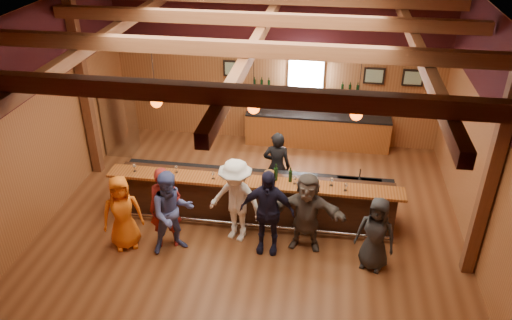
% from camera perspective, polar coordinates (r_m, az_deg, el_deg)
% --- Properties ---
extents(room, '(9.04, 9.00, 4.52)m').
position_cam_1_polar(room, '(9.76, -0.22, 8.85)').
color(room, brown).
rests_on(room, ground).
extents(bar_counter, '(6.30, 1.07, 1.11)m').
position_cam_1_polar(bar_counter, '(11.08, -0.03, -4.11)').
color(bar_counter, black).
rests_on(bar_counter, ground).
extents(back_bar_cabinet, '(4.00, 0.52, 0.95)m').
position_cam_1_polar(back_bar_cabinet, '(14.11, 6.98, 3.32)').
color(back_bar_cabinet, brown).
rests_on(back_bar_cabinet, ground).
extents(window, '(0.95, 0.09, 0.95)m').
position_cam_1_polar(window, '(13.72, 5.73, 9.76)').
color(window, silver).
rests_on(window, room).
extents(framed_pictures, '(5.35, 0.05, 0.45)m').
position_cam_1_polar(framed_pictures, '(13.68, 9.41, 9.68)').
color(framed_pictures, black).
rests_on(framed_pictures, room).
extents(wine_shelves, '(3.00, 0.18, 0.30)m').
position_cam_1_polar(wine_shelves, '(13.81, 5.63, 8.00)').
color(wine_shelves, brown).
rests_on(wine_shelves, room).
extents(pendant_lights, '(4.24, 0.24, 1.37)m').
position_cam_1_polar(pendant_lights, '(9.90, -0.27, 6.00)').
color(pendant_lights, black).
rests_on(pendant_lights, room).
extents(stainless_fridge, '(0.70, 0.70, 1.80)m').
position_cam_1_polar(stainless_fridge, '(14.05, -15.30, 4.25)').
color(stainless_fridge, silver).
rests_on(stainless_fridge, ground).
extents(customer_orange, '(0.95, 0.82, 1.63)m').
position_cam_1_polar(customer_orange, '(10.40, -15.03, -5.82)').
color(customer_orange, orange).
rests_on(customer_orange, ground).
extents(customer_redvest, '(0.74, 0.59, 1.77)m').
position_cam_1_polar(customer_redvest, '(10.21, -10.30, -5.47)').
color(customer_redvest, maroon).
rests_on(customer_redvest, ground).
extents(customer_denim, '(1.10, 1.03, 1.81)m').
position_cam_1_polar(customer_denim, '(10.03, -9.57, -5.95)').
color(customer_denim, '#4D599B').
rests_on(customer_denim, ground).
extents(customer_white, '(1.37, 1.05, 1.87)m').
position_cam_1_polar(customer_white, '(10.19, -2.31, -4.68)').
color(customer_white, white).
rests_on(customer_white, ground).
extents(customer_navy, '(1.10, 0.47, 1.86)m').
position_cam_1_polar(customer_navy, '(9.88, 1.26, -5.93)').
color(customer_navy, black).
rests_on(customer_navy, ground).
extents(customer_brown, '(1.63, 0.61, 1.73)m').
position_cam_1_polar(customer_brown, '(10.04, 5.79, -5.92)').
color(customer_brown, '#524841').
rests_on(customer_brown, ground).
extents(customer_dark, '(0.88, 0.71, 1.55)m').
position_cam_1_polar(customer_dark, '(9.83, 13.53, -8.22)').
color(customer_dark, '#242426').
rests_on(customer_dark, ground).
extents(bartender, '(0.65, 0.43, 1.74)m').
position_cam_1_polar(bartender, '(11.49, 2.39, -0.76)').
color(bartender, black).
rests_on(bartender, ground).
extents(ice_bucket, '(0.20, 0.20, 0.22)m').
position_cam_1_polar(ice_bucket, '(10.44, 1.52, -1.87)').
color(ice_bucket, brown).
rests_on(ice_bucket, bar_counter).
extents(bottle_a, '(0.08, 0.08, 0.38)m').
position_cam_1_polar(bottle_a, '(10.46, 2.27, -1.59)').
color(bottle_a, black).
rests_on(bottle_a, bar_counter).
extents(bottle_b, '(0.07, 0.07, 0.34)m').
position_cam_1_polar(bottle_b, '(10.44, 3.95, -1.83)').
color(bottle_b, black).
rests_on(bottle_b, bar_counter).
extents(glass_a, '(0.08, 0.08, 0.18)m').
position_cam_1_polar(glass_a, '(11.08, -13.74, -0.68)').
color(glass_a, silver).
rests_on(glass_a, bar_counter).
extents(glass_b, '(0.08, 0.08, 0.19)m').
position_cam_1_polar(glass_b, '(10.78, -10.56, -1.18)').
color(glass_b, silver).
rests_on(glass_b, bar_counter).
extents(glass_c, '(0.07, 0.07, 0.17)m').
position_cam_1_polar(glass_c, '(10.87, -9.12, -0.86)').
color(glass_c, silver).
rests_on(glass_c, bar_counter).
extents(glass_d, '(0.08, 0.08, 0.17)m').
position_cam_1_polar(glass_d, '(10.55, -4.93, -1.58)').
color(glass_d, silver).
rests_on(glass_d, bar_counter).
extents(glass_e, '(0.08, 0.08, 0.18)m').
position_cam_1_polar(glass_e, '(10.51, -3.75, -1.60)').
color(glass_e, silver).
rests_on(glass_e, bar_counter).
extents(glass_f, '(0.07, 0.07, 0.16)m').
position_cam_1_polar(glass_f, '(10.37, 4.45, -2.19)').
color(glass_f, silver).
rests_on(glass_f, bar_counter).
extents(glass_g, '(0.09, 0.09, 0.19)m').
position_cam_1_polar(glass_g, '(10.38, 8.64, -2.26)').
color(glass_g, silver).
rests_on(glass_g, bar_counter).
extents(glass_h, '(0.08, 0.08, 0.18)m').
position_cam_1_polar(glass_h, '(10.27, 10.24, -2.85)').
color(glass_h, silver).
rests_on(glass_h, bar_counter).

